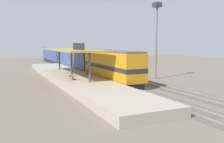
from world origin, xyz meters
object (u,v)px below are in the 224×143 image
object	(u,v)px
locomotive	(111,66)
passenger_carriage_front	(75,59)
passenger_carriage_rear	(54,55)
light_mast	(157,25)
person_waiting	(87,68)
platform_bench	(71,76)

from	to	relation	value
locomotive	passenger_carriage_front	size ratio (longest dim) A/B	0.72
passenger_carriage_rear	light_mast	bearing A→B (deg)	-78.52
locomotive	passenger_carriage_rear	world-z (taller)	locomotive
light_mast	locomotive	bearing A→B (deg)	-177.19
person_waiting	locomotive	bearing A→B (deg)	-53.12
passenger_carriage_rear	person_waiting	bearing A→B (deg)	-93.92
locomotive	passenger_carriage_front	world-z (taller)	locomotive
passenger_carriage_rear	light_mast	world-z (taller)	light_mast
passenger_carriage_rear	light_mast	xyz separation A→B (m)	(7.80, -38.42, 6.08)
light_mast	passenger_carriage_front	bearing A→B (deg)	113.88
platform_bench	locomotive	xyz separation A→B (m)	(6.00, 0.59, 1.07)
platform_bench	locomotive	world-z (taller)	locomotive
platform_bench	passenger_carriage_front	bearing A→B (deg)	72.11
locomotive	passenger_carriage_rear	xyz separation A→B (m)	(0.00, 38.80, -0.10)
light_mast	passenger_carriage_rear	bearing A→B (deg)	101.48
light_mast	person_waiting	distance (m)	12.48
locomotive	passenger_carriage_rear	size ratio (longest dim) A/B	0.72
locomotive	passenger_carriage_front	xyz separation A→B (m)	(0.00, 18.00, -0.10)
locomotive	light_mast	size ratio (longest dim) A/B	1.23
locomotive	person_waiting	bearing A→B (deg)	126.88
platform_bench	passenger_carriage_front	xyz separation A→B (m)	(6.00, 18.59, 0.97)
platform_bench	passenger_carriage_rear	size ratio (longest dim) A/B	0.08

